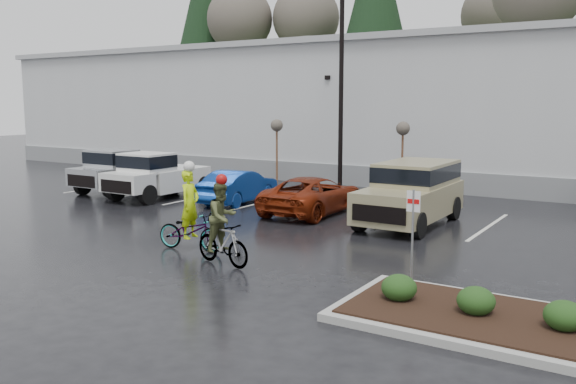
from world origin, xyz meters
The scene contains 19 objects.
ground centered at (0.00, 0.00, 0.00)m, with size 120.00×120.00×0.00m, color black.
warehouse centered at (0.00, 21.99, 3.65)m, with size 60.50×15.50×7.20m.
wooded_ridge centered at (0.00, 45.00, 3.00)m, with size 80.00×25.00×6.00m, color #1B3616.
lamppost centered at (-4.00, 12.00, 5.69)m, with size 0.50×1.00×9.22m.
sapling_west centered at (-8.00, 13.00, 2.73)m, with size 0.60×0.60×3.20m.
sapling_mid centered at (-1.50, 13.00, 2.73)m, with size 0.60×0.60×3.20m.
curb_island centered at (7.00, -1.00, 0.07)m, with size 8.00×3.00×0.15m, color gray.
mulch_bed centered at (7.00, -1.00, 0.17)m, with size 7.60×2.60×0.04m, color black.
shrub_a centered at (4.00, -1.00, 0.41)m, with size 0.70×0.70×0.52m, color #163412.
shrub_b centered at (5.50, -1.00, 0.41)m, with size 0.70×0.70×0.52m, color #163412.
shrub_c centered at (7.00, -1.00, 0.41)m, with size 0.70×0.70×0.52m, color #163412.
fire_lane_sign centered at (3.80, 0.20, 1.41)m, with size 0.30×0.05×2.20m.
pickup_silver centered at (-12.46, 7.43, 0.98)m, with size 2.10×5.20×1.96m, color #ACB0B4, non-canonical shape.
pickup_white centered at (-9.91, 7.01, 0.98)m, with size 2.10×5.20×1.96m, color silver, non-canonical shape.
car_blue centered at (-6.25, 7.52, 0.67)m, with size 1.42×4.07×1.34m, color navy.
car_red centered at (-2.58, 7.10, 0.67)m, with size 2.24×4.86×1.35m, color maroon.
suv_tan centered at (1.18, 6.94, 1.03)m, with size 2.20×5.10×2.06m, color gray, non-canonical shape.
cyclist_hivis centered at (-2.62, 0.43, 0.76)m, with size 2.09×0.93×2.46m.
cyclist_olive centered at (-0.94, -0.30, 0.84)m, with size 1.83×0.91×2.29m.
Camera 1 is at (8.29, -11.96, 4.03)m, focal length 38.00 mm.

